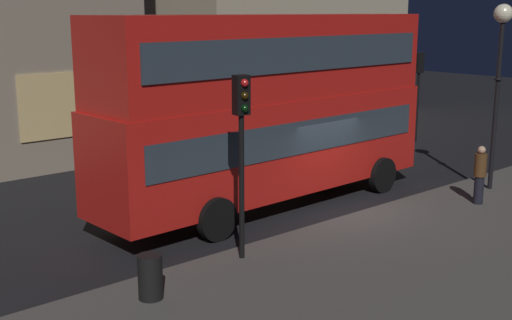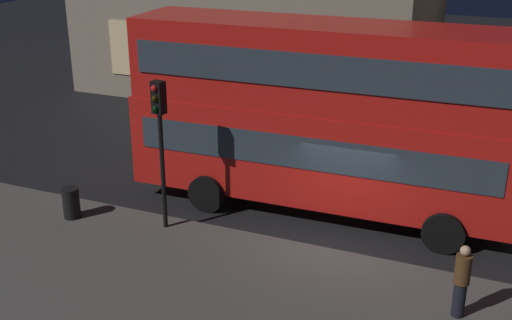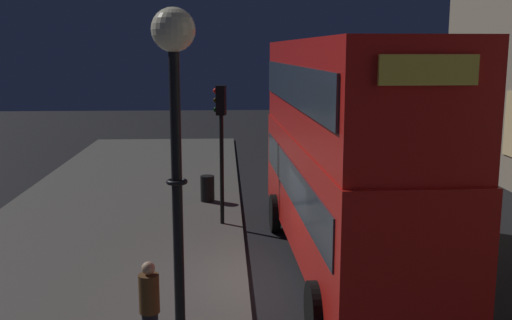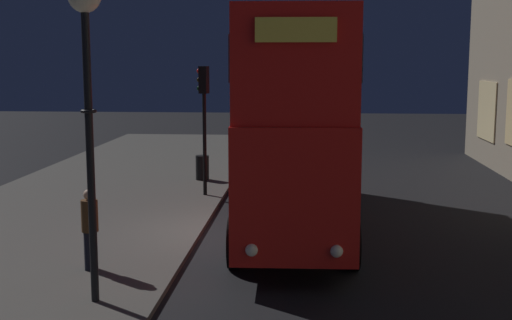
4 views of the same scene
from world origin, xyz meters
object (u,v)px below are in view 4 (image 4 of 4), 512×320
Objects in this scene: street_lamp at (87,59)px; litter_bin at (202,168)px; traffic_light_near_kerb at (204,103)px; pedestrian at (90,229)px; double_decker_bus at (293,113)px.

street_lamp reaches higher than litter_bin.
traffic_light_near_kerb reaches higher than litter_bin.
litter_bin is at bearing 179.95° from street_lamp.
pedestrian is 1.91× the size of litter_bin.
traffic_light_near_kerb is 3.73m from litter_bin.
street_lamp is (6.21, -3.39, 1.38)m from double_decker_bus.
double_decker_bus is at bearing 151.36° from street_lamp.
street_lamp is at bearing 7.07° from traffic_light_near_kerb.
pedestrian is (7.88, -1.15, -2.07)m from traffic_light_near_kerb.
street_lamp is 3.91m from pedestrian.
double_decker_bus is 7.45m from litter_bin.
street_lamp reaches higher than double_decker_bus.
traffic_light_near_kerb is (-3.44, -2.89, 0.02)m from double_decker_bus.
double_decker_bus is 12.49× the size of litter_bin.
double_decker_bus reaches higher than pedestrian.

